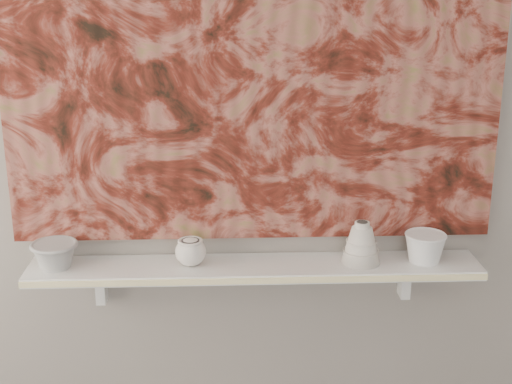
{
  "coord_description": "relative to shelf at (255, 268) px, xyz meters",
  "views": [
    {
      "loc": [
        -0.08,
        -0.53,
        1.81
      ],
      "look_at": [
        0.0,
        1.49,
        1.17
      ],
      "focal_mm": 50.0,
      "sensor_mm": 36.0,
      "label": 1
    }
  ],
  "objects": [
    {
      "name": "wall_back",
      "position": [
        0.0,
        0.09,
        0.44
      ],
      "size": [
        3.6,
        0.0,
        3.6
      ],
      "primitive_type": "plane",
      "rotation": [
        1.57,
        0.0,
        0.0
      ],
      "color": "gray",
      "rests_on": "floor"
    },
    {
      "name": "shelf",
      "position": [
        0.0,
        0.0,
        0.0
      ],
      "size": [
        1.4,
        0.18,
        0.03
      ],
      "primitive_type": "cube",
      "color": "white",
      "rests_on": "wall_back"
    },
    {
      "name": "shelf_stripe",
      "position": [
        0.0,
        -0.09,
        0.0
      ],
      "size": [
        1.4,
        0.01,
        0.02
      ],
      "primitive_type": "cube",
      "color": "#F8EAA5",
      "rests_on": "shelf"
    },
    {
      "name": "bracket_left",
      "position": [
        -0.49,
        0.06,
        -0.07
      ],
      "size": [
        0.03,
        0.06,
        0.12
      ],
      "primitive_type": "cube",
      "color": "white",
      "rests_on": "wall_back"
    },
    {
      "name": "bracket_right",
      "position": [
        0.49,
        0.06,
        -0.07
      ],
      "size": [
        0.03,
        0.06,
        0.12
      ],
      "primitive_type": "cube",
      "color": "white",
      "rests_on": "wall_back"
    },
    {
      "name": "painting",
      "position": [
        0.0,
        0.08,
        0.62
      ],
      "size": [
        1.5,
        0.02,
        1.1
      ],
      "primitive_type": "cube",
      "color": "maroon",
      "rests_on": "wall_back"
    },
    {
      "name": "house_motif",
      "position": [
        0.45,
        0.07,
        0.32
      ],
      "size": [
        0.09,
        0.0,
        0.08
      ],
      "primitive_type": "cube",
      "color": "black",
      "rests_on": "painting"
    },
    {
      "name": "bowl_grey",
      "position": [
        -0.61,
        0.0,
        0.06
      ],
      "size": [
        0.16,
        0.16,
        0.08
      ],
      "primitive_type": null,
      "rotation": [
        0.0,
        0.0,
        -0.1
      ],
      "color": "#999996",
      "rests_on": "shelf"
    },
    {
      "name": "cup_cream",
      "position": [
        -0.2,
        0.0,
        0.06
      ],
      "size": [
        0.13,
        0.13,
        0.09
      ],
      "primitive_type": null,
      "rotation": [
        0.0,
        0.0,
        -0.39
      ],
      "color": "white",
      "rests_on": "shelf"
    },
    {
      "name": "bell_vessel",
      "position": [
        0.33,
        0.0,
        0.08
      ],
      "size": [
        0.13,
        0.13,
        0.13
      ],
      "primitive_type": null,
      "rotation": [
        0.0,
        0.0,
        -0.05
      ],
      "color": "silver",
      "rests_on": "shelf"
    },
    {
      "name": "bowl_white",
      "position": [
        0.53,
        0.0,
        0.06
      ],
      "size": [
        0.17,
        0.17,
        0.09
      ],
      "primitive_type": null,
      "rotation": [
        0.0,
        0.0,
        -0.41
      ],
      "color": "white",
      "rests_on": "shelf"
    }
  ]
}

